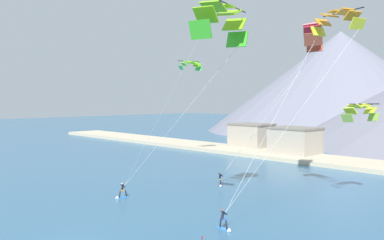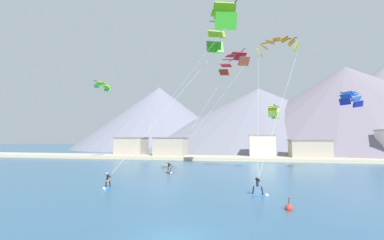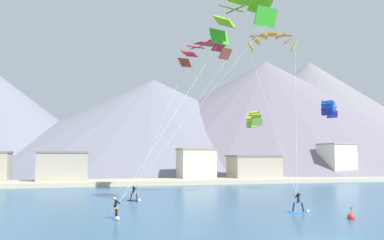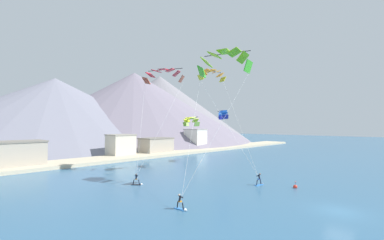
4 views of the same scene
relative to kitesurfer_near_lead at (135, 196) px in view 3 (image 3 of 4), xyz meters
The scene contains 17 objects.
kitesurfer_near_lead is the anchor object (origin of this frame).
kitesurfer_near_trail 17.52m from the kitesurfer_near_lead, 45.78° to the right, with size 1.78×0.68×1.81m.
kitesurfer_mid_center 12.78m from the kitesurfer_near_lead, 103.89° to the right, with size 0.55×1.74×1.69m.
parafoil_kite_near_lead 20.49m from the kitesurfer_near_lead, 30.90° to the left, with size 11.98×9.03×17.80m.
parafoil_kite_near_trail 23.38m from the kitesurfer_near_lead, ahead, with size 6.31×12.93×17.48m.
parafoil_kite_mid_center 21.40m from the kitesurfer_near_lead, 47.09° to the right, with size 13.45×8.04×18.04m.
parafoil_kite_distant_high_outer 29.10m from the kitesurfer_near_lead, 10.66° to the left, with size 4.43×4.74×2.10m.
parafoil_kite_distant_low_drift 18.41m from the kitesurfer_near_lead, 16.01° to the left, with size 2.16×4.64×1.91m.
race_marker_buoy 21.95m from the kitesurfer_near_lead, 50.37° to the right, with size 0.56×0.56×1.02m.
shoreline_strip 27.95m from the kitesurfer_near_lead, 74.52° to the left, with size 180.00×10.00×0.70m, color beige.
shore_building_harbour_front 39.65m from the kitesurfer_near_lead, 48.54° to the left, with size 9.26×6.29×4.87m.
shore_building_promenade_mid 29.99m from the kitesurfer_near_lead, 106.01° to the left, with size 8.25×6.74×5.50m.
shore_building_quay_east 55.12m from the kitesurfer_near_lead, 34.89° to the left, with size 5.35×6.97×7.30m.
shore_building_quay_west 34.58m from the kitesurfer_near_lead, 63.80° to the left, with size 6.49×5.92×6.13m.
mountain_peak_central_summit 94.82m from the kitesurfer_near_lead, 79.00° to the left, with size 119.26×119.26×29.67m.
mountain_peak_east_shoulder 110.76m from the kitesurfer_near_lead, 49.87° to the left, with size 100.97×100.97×36.70m.
mountain_peak_far_spur 102.89m from the kitesurfer_near_lead, 57.32° to the left, with size 122.44×122.44×36.58m.
Camera 3 is at (-13.49, -21.40, 4.74)m, focal length 40.00 mm.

